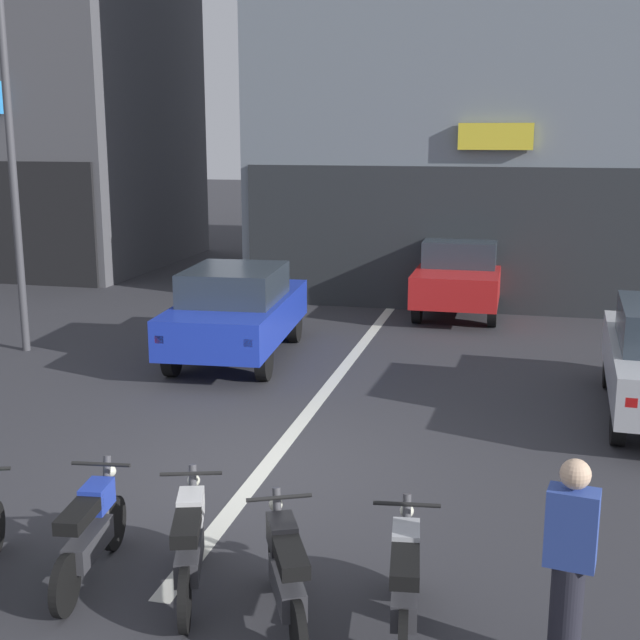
% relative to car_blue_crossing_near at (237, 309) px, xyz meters
% --- Properties ---
extents(ground_plane, '(120.00, 120.00, 0.00)m').
position_rel_car_blue_crossing_near_xyz_m(ground_plane, '(1.97, -4.74, -0.89)').
color(ground_plane, '#333338').
extents(lane_centre_line, '(0.20, 18.00, 0.01)m').
position_rel_car_blue_crossing_near_xyz_m(lane_centre_line, '(1.97, 1.26, -0.88)').
color(lane_centre_line, silver).
rests_on(lane_centre_line, ground).
extents(building_corner_left, '(8.89, 7.62, 12.01)m').
position_rel_car_blue_crossing_near_xyz_m(building_corner_left, '(-10.04, 9.48, 5.11)').
color(building_corner_left, '#56565B').
rests_on(building_corner_left, ground).
extents(car_blue_crossing_near, '(2.07, 4.22, 1.64)m').
position_rel_car_blue_crossing_near_xyz_m(car_blue_crossing_near, '(0.00, 0.00, 0.00)').
color(car_blue_crossing_near, black).
rests_on(car_blue_crossing_near, ground).
extents(car_red_down_street, '(1.78, 4.11, 1.64)m').
position_rel_car_blue_crossing_near_xyz_m(car_red_down_street, '(3.51, 4.94, 0.00)').
color(car_red_down_street, black).
rests_on(car_red_down_street, ground).
extents(street_lamp, '(0.36, 0.36, 7.09)m').
position_rel_car_blue_crossing_near_xyz_m(street_lamp, '(-3.96, -0.39, 3.41)').
color(street_lamp, '#47474C').
rests_on(street_lamp, ground).
extents(motorcycle_blue_row_left_mid, '(0.55, 1.67, 0.98)m').
position_rel_car_blue_crossing_near_xyz_m(motorcycle_blue_row_left_mid, '(1.22, -7.49, -0.43)').
color(motorcycle_blue_row_left_mid, black).
rests_on(motorcycle_blue_row_left_mid, ground).
extents(motorcycle_white_row_centre, '(0.66, 1.61, 0.98)m').
position_rel_car_blue_crossing_near_xyz_m(motorcycle_white_row_centre, '(2.17, -7.49, -0.43)').
color(motorcycle_white_row_centre, black).
rests_on(motorcycle_white_row_centre, ground).
extents(motorcycle_black_row_right_mid, '(0.79, 1.54, 0.98)m').
position_rel_car_blue_crossing_near_xyz_m(motorcycle_black_row_right_mid, '(3.11, -7.78, -0.43)').
color(motorcycle_black_row_right_mid, black).
rests_on(motorcycle_black_row_right_mid, ground).
extents(motorcycle_silver_row_rightmost, '(0.55, 1.67, 0.98)m').
position_rel_car_blue_crossing_near_xyz_m(motorcycle_silver_row_rightmost, '(4.06, -7.68, -0.43)').
color(motorcycle_silver_row_rightmost, black).
rests_on(motorcycle_silver_row_rightmost, ground).
extents(person_by_motorcycles, '(0.39, 0.27, 1.67)m').
position_rel_car_blue_crossing_near_xyz_m(person_by_motorcycles, '(5.28, -7.88, -0.03)').
color(person_by_motorcycles, '#23232D').
rests_on(person_by_motorcycles, ground).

